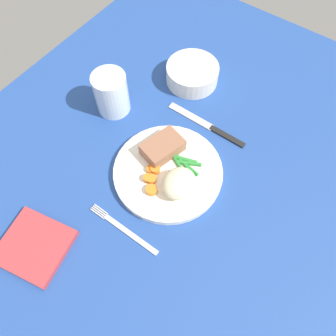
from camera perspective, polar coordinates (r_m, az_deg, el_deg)
The scene contains 11 objects.
dining_table at distance 74.15cm, azimuth -1.40°, elevation 0.44°, with size 120.00×90.00×2.00cm.
dinner_plate at distance 71.29cm, azimuth 0.00°, elevation -0.70°, with size 23.45×23.45×1.60cm, color white.
meat_portion at distance 71.59cm, azimuth -0.93°, elevation 3.55°, with size 8.66×5.73×3.21cm, color #936047.
mashed_potatoes at distance 66.78cm, azimuth 1.89°, elevation -2.66°, with size 7.51×6.63×4.33cm, color beige.
carrot_slices at distance 69.12cm, azimuth -2.84°, elevation -1.78°, with size 6.59×5.12×1.26cm.
green_beans at distance 71.21cm, azimuth 2.66°, elevation 1.03°, with size 4.84×8.98×0.86cm.
fork at distance 67.42cm, azimuth -7.57°, elevation -10.45°, with size 1.44×16.60×0.40cm.
knife at distance 79.07cm, azimuth 6.88°, elevation 7.20°, with size 1.70×20.50×0.64cm.
water_glass at distance 79.78cm, azimuth -9.65°, elevation 12.23°, with size 7.87×7.87×10.24cm.
salad_bowl at distance 86.28cm, azimuth 4.20°, elevation 15.99°, with size 13.03×13.03×4.66cm.
napkin at distance 70.26cm, azimuth -21.98°, elevation -12.33°, with size 11.85×12.53×1.37cm, color #B2383D.
Camera 1 is at (-28.36, -22.53, 65.70)cm, focal length 35.45 mm.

